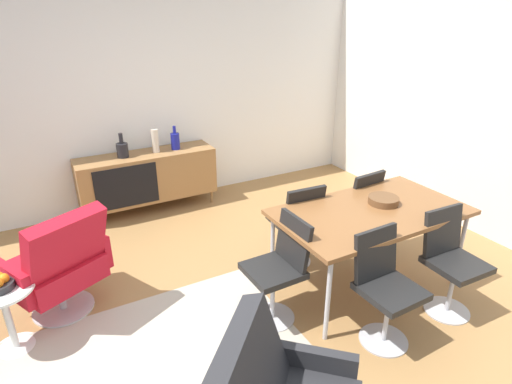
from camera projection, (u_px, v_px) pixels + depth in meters
The scene contains 17 objects.
ground_plane at pixel (214, 325), 3.31m from camera, with size 8.32×8.32×0.00m, color #9E7242.
wall_back at pixel (118, 92), 4.84m from camera, with size 6.80×0.12×2.80m, color white.
wall_right at pixel (506, 106), 4.17m from camera, with size 0.12×5.60×2.80m, color white.
sideboard at pixel (148, 176), 5.05m from camera, with size 1.60×0.45×0.72m.
vase_cobalt at pixel (122, 149), 4.79m from camera, with size 0.13×0.13×0.28m.
vase_sculptural_dark at pixel (155, 141), 4.94m from camera, with size 0.08×0.08×0.28m.
vase_ceramic_small at pixel (175, 141), 5.06m from camera, with size 0.11×0.11×0.28m.
dining_table at pixel (371, 215), 3.54m from camera, with size 1.60×0.90×0.74m.
wooden_bowl_on_table at pixel (383, 200), 3.63m from camera, with size 0.26×0.26×0.06m, color brown.
dining_chair_front_left at pixel (385, 284), 3.02m from camera, with size 0.41×0.43×0.86m.
dining_chair_near_window at pixel (280, 266), 3.24m from camera, with size 0.43×0.41×0.86m.
dining_chair_back_left at pixel (297, 221), 3.92m from camera, with size 0.42×0.45×0.86m.
dining_chair_front_right at pixel (451, 259), 3.33m from camera, with size 0.41×0.44×0.86m.
dining_chair_back_right at pixel (356, 205), 4.23m from camera, with size 0.43×0.45×0.86m.
lounge_chair_red at pixel (58, 264), 3.27m from camera, with size 0.87×0.85×0.95m.
side_table_round at pixel (6, 312), 2.97m from camera, with size 0.44×0.44×0.52m.
area_rug at pixel (154, 375), 2.86m from camera, with size 2.20×1.70×0.01m, color #B7AD99.
Camera 1 is at (-0.98, -2.45, 2.29)m, focal length 29.62 mm.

